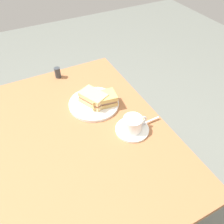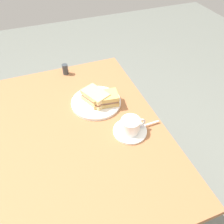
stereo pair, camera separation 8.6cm
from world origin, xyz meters
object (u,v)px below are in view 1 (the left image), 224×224
(dining_table, at_px, (72,152))
(coffee_saucer, at_px, (132,129))
(salt_shaker, at_px, (58,73))
(sandwich_plate, at_px, (94,104))
(coffee_cup, at_px, (133,123))
(spoon, at_px, (147,122))
(sandwich_front, at_px, (93,98))
(sandwich_back, at_px, (103,99))

(dining_table, height_order, coffee_saucer, coffee_saucer)
(coffee_saucer, bearing_deg, salt_shaker, -162.83)
(dining_table, bearing_deg, salt_shaker, 167.75)
(dining_table, height_order, sandwich_plate, sandwich_plate)
(coffee_cup, xyz_separation_m, spoon, (-0.00, 0.07, -0.03))
(coffee_saucer, relative_size, coffee_cup, 1.32)
(sandwich_front, height_order, sandwich_back, sandwich_front)
(salt_shaker, bearing_deg, sandwich_plate, 15.49)
(spoon, bearing_deg, sandwich_front, -145.01)
(sandwich_back, distance_m, coffee_saucer, 0.21)
(sandwich_plate, relative_size, coffee_saucer, 1.66)
(coffee_cup, height_order, salt_shaker, coffee_cup)
(sandwich_plate, xyz_separation_m, sandwich_front, (-0.00, -0.00, 0.04))
(dining_table, height_order, sandwich_front, sandwich_front)
(sandwich_plate, bearing_deg, coffee_saucer, 19.34)
(sandwich_front, height_order, coffee_cup, coffee_cup)
(coffee_saucer, xyz_separation_m, coffee_cup, (0.00, 0.00, 0.04))
(coffee_saucer, bearing_deg, sandwich_front, -160.33)
(sandwich_plate, xyz_separation_m, coffee_saucer, (0.23, 0.08, -0.00))
(dining_table, distance_m, sandwich_back, 0.28)
(sandwich_plate, bearing_deg, coffee_cup, 19.73)
(dining_table, xyz_separation_m, coffee_cup, (0.08, 0.26, 0.14))
(sandwich_back, bearing_deg, spoon, 30.82)
(sandwich_back, relative_size, spoon, 1.34)
(dining_table, height_order, sandwich_back, sandwich_back)
(sandwich_front, height_order, salt_shaker, sandwich_front)
(coffee_saucer, bearing_deg, spoon, 91.84)
(dining_table, xyz_separation_m, salt_shaker, (-0.44, 0.10, 0.13))
(coffee_cup, bearing_deg, sandwich_front, -159.95)
(coffee_cup, xyz_separation_m, salt_shaker, (-0.53, -0.16, -0.01))
(dining_table, distance_m, coffee_saucer, 0.29)
(sandwich_front, bearing_deg, coffee_saucer, 19.67)
(sandwich_plate, bearing_deg, dining_table, -51.61)
(sandwich_front, distance_m, spoon, 0.28)
(sandwich_plate, height_order, salt_shaker, salt_shaker)
(spoon, bearing_deg, sandwich_plate, -145.23)
(sandwich_front, xyz_separation_m, coffee_saucer, (0.23, 0.08, -0.04))
(coffee_saucer, distance_m, salt_shaker, 0.55)
(sandwich_back, relative_size, coffee_cup, 1.20)
(sandwich_back, xyz_separation_m, salt_shaker, (-0.33, -0.12, -0.01))
(dining_table, bearing_deg, coffee_saucer, 71.87)
(spoon, bearing_deg, sandwich_back, -149.18)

